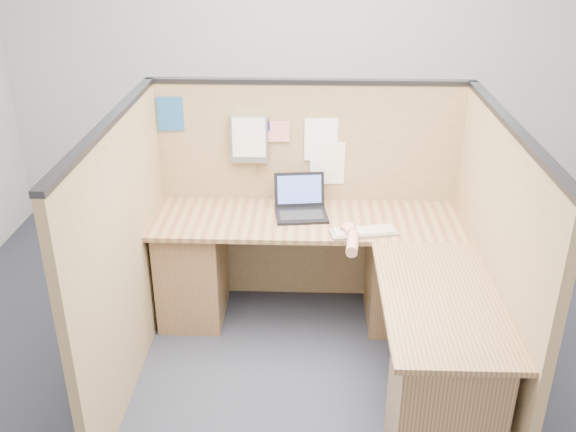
{
  "coord_description": "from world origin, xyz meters",
  "views": [
    {
      "loc": [
        0.01,
        -2.94,
        2.46
      ],
      "look_at": [
        -0.12,
        0.5,
        0.83
      ],
      "focal_mm": 40.0,
      "sensor_mm": 36.0,
      "label": 1
    }
  ],
  "objects_px": {
    "l_desk": "(337,299)",
    "laptop": "(302,204)",
    "keyboard": "(364,232)",
    "mouse": "(348,230)"
  },
  "relations": [
    {
      "from": "l_desk",
      "to": "laptop",
      "type": "bearing_deg",
      "value": 115.0
    },
    {
      "from": "laptop",
      "to": "mouse",
      "type": "height_order",
      "value": "laptop"
    },
    {
      "from": "mouse",
      "to": "l_desk",
      "type": "bearing_deg",
      "value": -107.07
    },
    {
      "from": "keyboard",
      "to": "mouse",
      "type": "bearing_deg",
      "value": 164.79
    },
    {
      "from": "l_desk",
      "to": "laptop",
      "type": "distance_m",
      "value": 0.66
    },
    {
      "from": "l_desk",
      "to": "laptop",
      "type": "relative_size",
      "value": 5.63
    },
    {
      "from": "l_desk",
      "to": "mouse",
      "type": "bearing_deg",
      "value": 72.93
    },
    {
      "from": "mouse",
      "to": "keyboard",
      "type": "bearing_deg",
      "value": -3.31
    },
    {
      "from": "l_desk",
      "to": "laptop",
      "type": "xyz_separation_m",
      "value": [
        -0.22,
        0.48,
        0.39
      ]
    },
    {
      "from": "keyboard",
      "to": "mouse",
      "type": "xyz_separation_m",
      "value": [
        -0.09,
        0.01,
        0.01
      ]
    }
  ]
}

